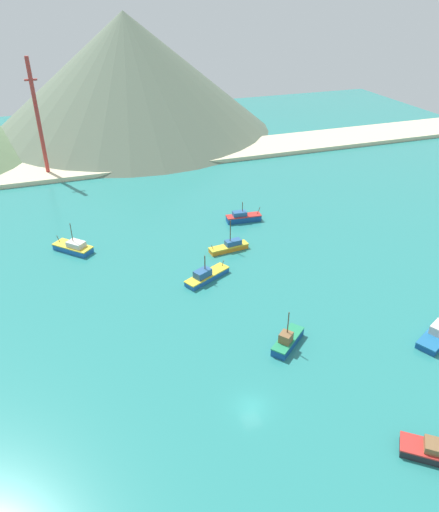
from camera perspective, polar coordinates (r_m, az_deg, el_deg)
ground at (r=86.44m, az=-3.87°, el=-3.57°), size 260.00×280.00×0.50m
fishing_boat_0 at (r=73.08m, az=8.09°, el=-9.96°), size 6.96×6.25×6.43m
fishing_boat_1 at (r=96.53m, az=1.21°, el=1.14°), size 8.33×2.96×6.60m
fishing_boat_2 at (r=80.52m, az=24.46°, el=-8.58°), size 8.25×6.14×2.47m
fishing_boat_4 at (r=108.38m, az=2.81°, el=4.62°), size 8.06×3.05×4.71m
fishing_boat_5 at (r=87.14m, az=-1.61°, el=-2.35°), size 9.43×6.35×5.13m
fishing_boat_7 at (r=100.47m, az=-16.99°, el=1.01°), size 7.92×8.03×6.27m
beach_strip at (r=146.75m, az=-11.39°, el=10.92°), size 247.00×18.29×1.20m
hill_central at (r=178.35m, az=-10.83°, el=20.60°), size 98.12×98.12×38.66m
radio_tower at (r=138.67m, az=-20.80°, el=15.07°), size 3.11×2.49×31.08m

